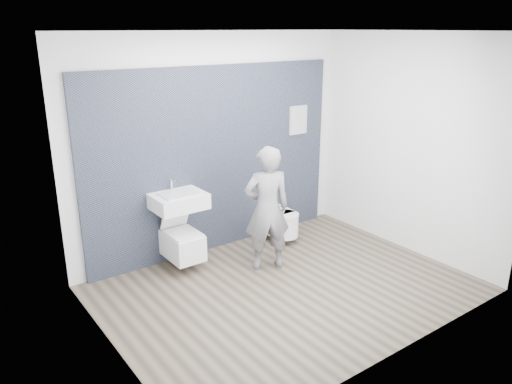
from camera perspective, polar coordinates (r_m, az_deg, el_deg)
ground at (r=5.81m, az=3.55°, el=-10.93°), size 4.00×4.00×0.00m
room_shell at (r=5.19m, az=3.93°, el=6.08°), size 4.00×4.00×4.00m
tile_wall at (r=6.88m, az=-4.30°, el=-6.08°), size 3.60×0.06×2.40m
washbasin at (r=6.03m, az=-8.81°, el=-1.00°), size 0.62×0.47×0.47m
toilet_square at (r=6.20m, az=-8.42°, el=-5.82°), size 0.37×0.54×0.70m
toilet_rounded at (r=6.95m, az=2.76°, el=-3.48°), size 0.36×0.62×0.33m
info_placard at (r=7.57m, az=4.52°, el=-3.72°), size 0.30×0.03×0.40m
visitor at (r=5.97m, az=1.25°, el=-1.92°), size 0.66×0.55×1.54m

